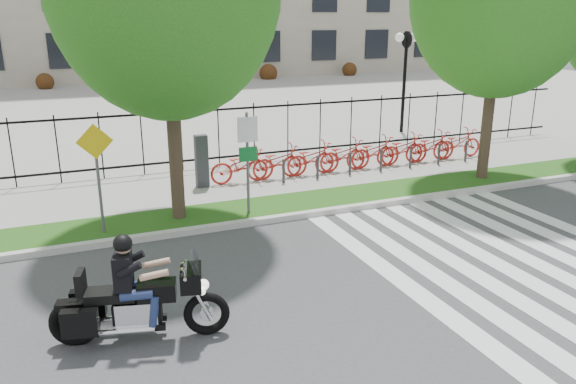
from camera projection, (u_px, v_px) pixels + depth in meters
name	position (u px, v px, depth m)	size (l,w,h in m)	color
ground	(299.00, 307.00, 9.73)	(120.00, 120.00, 0.00)	#3D3D3F
curb	(230.00, 225.00, 13.32)	(60.00, 0.20, 0.15)	#B9B5AE
grass_verge	(220.00, 214.00, 14.07)	(60.00, 1.50, 0.15)	#244F13
sidewalk	(196.00, 187.00, 16.27)	(60.00, 3.50, 0.15)	#9A9790
plaza	(123.00, 104.00, 31.74)	(80.00, 34.00, 0.10)	#9A9790
crosswalk_stripes	(515.00, 262.00, 11.49)	(5.70, 8.00, 0.01)	silver
iron_fence	(181.00, 139.00, 17.49)	(30.00, 0.06, 2.00)	black
lamp_post_right	(406.00, 57.00, 22.99)	(1.06, 0.70, 4.25)	black
bike_share_station	(356.00, 154.00, 17.74)	(10.04, 0.88, 1.50)	#2D2D33
sign_pole_regulatory	(248.00, 150.00, 13.48)	(0.50, 0.09, 2.50)	#59595B
sign_pole_warning	(97.00, 164.00, 12.22)	(0.78, 0.09, 2.49)	#59595B
motorcycle_rider	(138.00, 298.00, 8.57)	(2.69, 1.18, 2.12)	black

